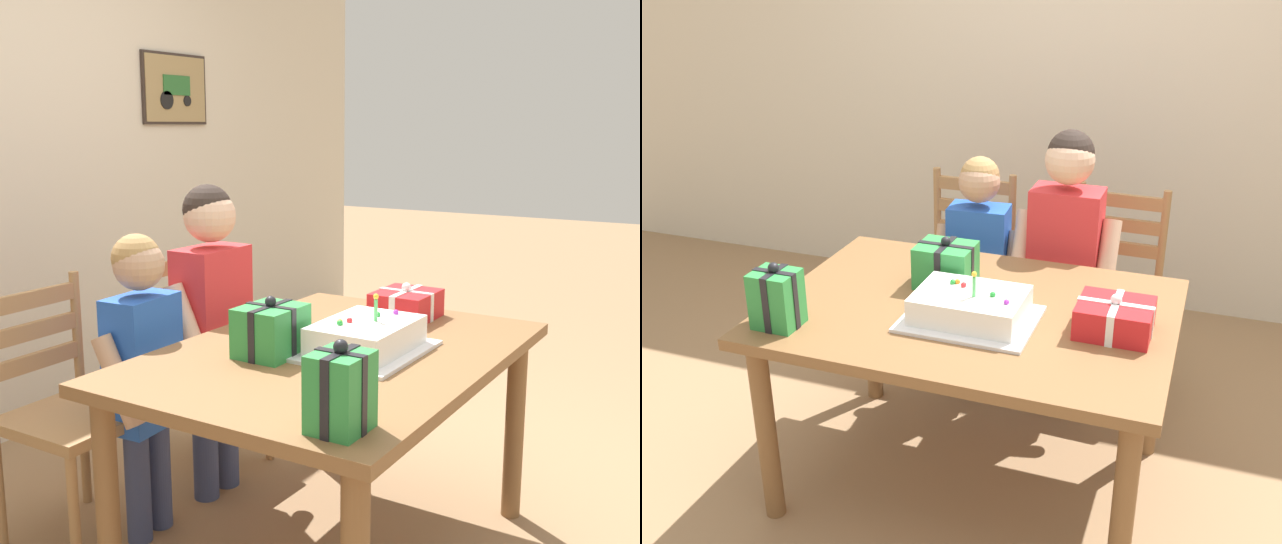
{
  "view_description": "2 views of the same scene",
  "coord_description": "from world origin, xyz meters",
  "views": [
    {
      "loc": [
        -2.02,
        -1.19,
        1.45
      ],
      "look_at": [
        -0.06,
        0.03,
        1.0
      ],
      "focal_mm": 42.54,
      "sensor_mm": 36.0,
      "label": 1
    },
    {
      "loc": [
        0.74,
        -2.17,
        1.88
      ],
      "look_at": [
        -0.04,
        0.0,
        0.87
      ],
      "focal_mm": 41.43,
      "sensor_mm": 36.0,
      "label": 2
    }
  ],
  "objects": [
    {
      "name": "gift_box_red_large",
      "position": [
        -0.56,
        -0.34,
        0.84
      ],
      "size": [
        0.15,
        0.13,
        0.23
      ],
      "color": "#2D8E42",
      "rests_on": "dining_table"
    },
    {
      "name": "child_younger",
      "position": [
        -0.2,
        0.66,
        0.66
      ],
      "size": [
        0.41,
        0.24,
        1.09
      ],
      "color": "#38426B",
      "rests_on": "ground"
    },
    {
      "name": "ground_plane",
      "position": [
        0.0,
        0.0,
        0.0
      ],
      "size": [
        20.0,
        20.0,
        0.0
      ],
      "primitive_type": "plane",
      "color": "#997551"
    },
    {
      "name": "birthday_cake",
      "position": [
        0.02,
        -0.1,
        0.79
      ],
      "size": [
        0.44,
        0.34,
        0.19
      ],
      "color": "silver",
      "rests_on": "dining_table"
    },
    {
      "name": "chair_right",
      "position": [
        0.35,
        0.89,
        0.47
      ],
      "size": [
        0.43,
        0.43,
        0.92
      ],
      "color": "#A87A4C",
      "rests_on": "ground"
    },
    {
      "name": "gift_box_beside_cake",
      "position": [
        -0.15,
        0.14,
        0.82
      ],
      "size": [
        0.21,
        0.18,
        0.19
      ],
      "color": "#2D8E42",
      "rests_on": "dining_table"
    },
    {
      "name": "gift_box_corner_small",
      "position": [
        0.49,
        -0.02,
        0.79
      ],
      "size": [
        0.25,
        0.21,
        0.14
      ],
      "color": "red",
      "rests_on": "dining_table"
    },
    {
      "name": "chair_left",
      "position": [
        -0.35,
        0.89,
        0.47
      ],
      "size": [
        0.42,
        0.42,
        0.92
      ],
      "color": "#A87A4C",
      "rests_on": "ground"
    },
    {
      "name": "dining_table",
      "position": [
        0.0,
        0.0,
        0.65
      ],
      "size": [
        1.38,
        0.99,
        0.74
      ],
      "color": "brown",
      "rests_on": "ground"
    },
    {
      "name": "back_wall",
      "position": [
        0.0,
        1.85,
        1.3
      ],
      "size": [
        6.4,
        0.11,
        2.6
      ],
      "color": "beige",
      "rests_on": "ground"
    },
    {
      "name": "child_older",
      "position": [
        0.18,
        0.66,
        0.75
      ],
      "size": [
        0.44,
        0.25,
        1.24
      ],
      "color": "#38426B",
      "rests_on": "ground"
    }
  ]
}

